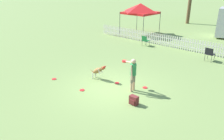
# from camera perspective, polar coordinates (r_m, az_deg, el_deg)

# --- Properties ---
(ground_plane) EXTENTS (240.00, 240.00, 0.00)m
(ground_plane) POSITION_cam_1_polar(r_m,az_deg,el_deg) (10.41, 0.09, -4.79)
(ground_plane) COLOR olive
(handler_person) EXTENTS (0.95, 0.58, 1.56)m
(handler_person) POSITION_cam_1_polar(r_m,az_deg,el_deg) (9.84, 5.38, -0.31)
(handler_person) COLOR tan
(handler_person) RESTS_ON ground_plane
(leaping_dog) EXTENTS (1.08, 0.34, 0.85)m
(leaping_dog) POSITION_cam_1_polar(r_m,az_deg,el_deg) (11.18, -3.64, -0.11)
(leaping_dog) COLOR olive
(leaping_dog) RESTS_ON ground_plane
(frisbee_near_handler) EXTENTS (0.23, 0.23, 0.02)m
(frisbee_near_handler) POSITION_cam_1_polar(r_m,az_deg,el_deg) (11.75, -14.89, -2.29)
(frisbee_near_handler) COLOR red
(frisbee_near_handler) RESTS_ON ground_plane
(frisbee_near_dog) EXTENTS (0.23, 0.23, 0.02)m
(frisbee_near_dog) POSITION_cam_1_polar(r_m,az_deg,el_deg) (10.31, -7.83, -5.22)
(frisbee_near_dog) COLOR red
(frisbee_near_dog) RESTS_ON ground_plane
(frisbee_midfield) EXTENTS (0.23, 0.23, 0.02)m
(frisbee_midfield) POSITION_cam_1_polar(r_m,az_deg,el_deg) (10.92, 1.30, -3.41)
(frisbee_midfield) COLOR red
(frisbee_midfield) RESTS_ON ground_plane
(frisbee_far_scatter) EXTENTS (0.23, 0.23, 0.02)m
(frisbee_far_scatter) POSITION_cam_1_polar(r_m,az_deg,el_deg) (10.56, 8.62, -4.57)
(frisbee_far_scatter) COLOR red
(frisbee_far_scatter) RESTS_ON ground_plane
(backpack_on_grass) EXTENTS (0.36, 0.26, 0.37)m
(backpack_on_grass) POSITION_cam_1_polar(r_m,az_deg,el_deg) (9.06, 5.69, -7.86)
(backpack_on_grass) COLOR maroon
(backpack_on_grass) RESTS_ON ground_plane
(picket_fence) EXTENTS (17.93, 0.04, 0.92)m
(picket_fence) POSITION_cam_1_polar(r_m,az_deg,el_deg) (17.05, 19.75, 6.16)
(picket_fence) COLOR beige
(picket_fence) RESTS_ON ground_plane
(folding_chair_blue_left) EXTENTS (0.54, 0.56, 0.89)m
(folding_chair_blue_left) POSITION_cam_1_polar(r_m,az_deg,el_deg) (15.18, 24.15, 4.03)
(folding_chair_blue_left) COLOR #333338
(folding_chair_blue_left) RESTS_ON ground_plane
(folding_chair_center) EXTENTS (0.52, 0.54, 0.81)m
(folding_chair_center) POSITION_cam_1_polar(r_m,az_deg,el_deg) (17.65, 8.68, 7.76)
(folding_chair_center) COLOR #333338
(folding_chair_center) RESTS_ON ground_plane
(canopy_tent_main) EXTENTS (2.81, 2.81, 2.93)m
(canopy_tent_main) POSITION_cam_1_polar(r_m,az_deg,el_deg) (21.62, 7.45, 15.60)
(canopy_tent_main) COLOR #333338
(canopy_tent_main) RESTS_ON ground_plane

